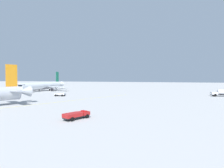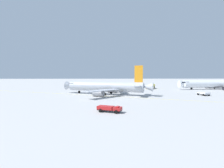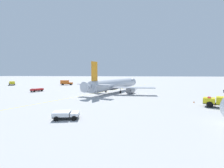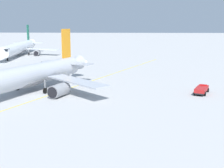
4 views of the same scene
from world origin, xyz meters
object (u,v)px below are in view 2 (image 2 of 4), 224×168
Objects in this scene: airliner_secondary at (217,84)px; ops_pickup_truck at (109,108)px; airliner_main at (106,87)px; safety_cone_mid at (146,88)px; baggage_truck_truck at (102,86)px; safety_cone_near at (142,89)px; pushback_tug_truck at (204,93)px; fire_tender_truck at (151,86)px.

airliner_secondary is 7.96× the size of ops_pickup_truck.
airliner_main reaches higher than safety_cone_mid.
ops_pickup_truck reaches higher than baggage_truck_truck.
safety_cone_mid is at bearing 138.52° from safety_cone_near.
safety_cone_mid is at bearing -38.54° from baggage_truck_truck.
airliner_main is 8.39× the size of baggage_truck_truck.
safety_cone_near is at bearing -107.86° from airliner_main.
airliner_main is 66.66m from airliner_secondary.
safety_cone_mid is (17.55, 25.79, -0.44)m from baggage_truck_truck.
baggage_truck_truck is (-44.71, -2.40, -2.38)m from airliner_main.
safety_cone_near is at bearing 21.87° from pushback_tug_truck.
airliner_main reaches higher than pushback_tug_truck.
airliner_main is 0.83× the size of airliner_secondary.
baggage_truck_truck is 7.98× the size of safety_cone_near.
fire_tender_truck is (-28.44, 26.66, -1.56)m from airliner_main.
fire_tender_truck is 17.65× the size of safety_cone_near.
baggage_truck_truck is 30.96m from safety_cone_near.
ops_pickup_truck is at bearing 114.33° from airliner_main.
baggage_truck_truck is at bearing -92.32° from fire_tender_truck.
pushback_tug_truck is at bearing 25.86° from safety_cone_mid.
airliner_secondary is at bearing -52.60° from pushback_tug_truck.
airliner_main reaches higher than ops_pickup_truck.
fire_tender_truck reaches higher than baggage_truck_truck.
pushback_tug_truck reaches higher than baggage_truck_truck.
baggage_truck_truck is 77.70m from ops_pickup_truck.
baggage_truck_truck is (-21.69, -64.96, -2.19)m from airliner_secondary.
pushback_tug_truck reaches higher than safety_cone_near.
airliner_main is at bearing 16.18° from airliner_secondary.
fire_tender_truck is at bearing 127.14° from safety_cone_near.
airliner_secondary reaches higher than fire_tender_truck.
pushback_tug_truck is at bearing -54.42° from baggage_truck_truck.
airliner_secondary reaches higher than baggage_truck_truck.
airliner_secondary is 4.59× the size of fire_tender_truck.
ops_pickup_truck reaches higher than pushback_tug_truck.
pushback_tug_truck is 35.08m from fire_tender_truck.
airliner_secondary is 39.48m from safety_cone_mid.
baggage_truck_truck is 33.32m from fire_tender_truck.
baggage_truck_truck is 0.45× the size of fire_tender_truck.
baggage_truck_truck is at bearing -124.23° from safety_cone_mid.
baggage_truck_truck reaches higher than safety_cone_mid.
airliner_secondary reaches higher than safety_cone_near.
fire_tender_truck is at bearing -33.56° from baggage_truck_truck.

